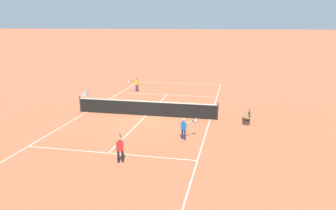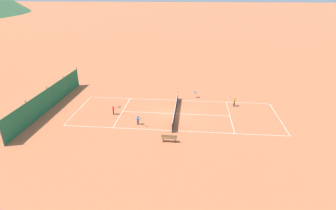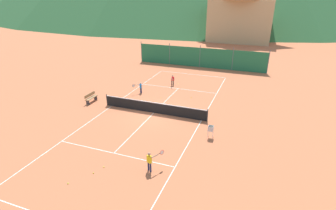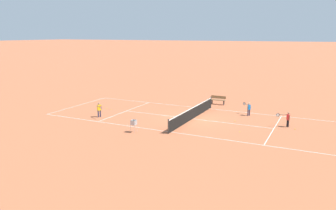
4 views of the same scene
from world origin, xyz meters
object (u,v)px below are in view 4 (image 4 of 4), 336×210
courtside_bench (218,100)px  player_near_baseline (287,118)px  tennis_ball_by_net_left (240,132)px  tennis_ball_by_net_right (107,108)px  tennis_ball_service_box (295,129)px  tennis_ball_mid_court (235,121)px  ball_hopper (134,123)px  player_far_service (99,109)px  tennis_ball_far_corner (111,109)px  tennis_net (193,113)px  tennis_ball_alley_left (101,105)px  player_near_service (249,108)px

courtside_bench → player_near_baseline: bearing=52.3°
tennis_ball_by_net_left → tennis_ball_by_net_right: bearing=-99.0°
tennis_ball_service_box → tennis_ball_mid_court: size_ratio=1.00×
tennis_ball_by_net_right → ball_hopper: size_ratio=0.07×
player_far_service → courtside_bench: (-9.22, 7.32, -0.27)m
tennis_ball_mid_court → courtside_bench: courtside_bench is taller
tennis_ball_mid_court → tennis_ball_far_corner: same height
tennis_net → tennis_ball_by_net_left: (2.02, 4.37, -0.47)m
tennis_ball_service_box → courtside_bench: size_ratio=0.04×
tennis_net → tennis_ball_mid_court: 3.42m
tennis_ball_alley_left → ball_hopper: (6.05, 7.44, 0.62)m
player_far_service → player_near_service: player_far_service is taller
tennis_net → tennis_ball_by_net_right: tennis_net is taller
ball_hopper → player_near_baseline: bearing=123.0°
tennis_ball_service_box → tennis_ball_by_net_left: (2.46, -3.43, 0.00)m
tennis_ball_far_corner → ball_hopper: ball_hopper is taller
player_far_service → tennis_net: bearing=111.8°
player_far_service → tennis_ball_alley_left: player_far_service is taller
tennis_ball_by_net_right → tennis_ball_alley_left: bearing=-121.7°
tennis_ball_by_net_left → ball_hopper: size_ratio=0.07×
tennis_ball_by_net_right → player_near_baseline: bearing=93.2°
tennis_ball_far_corner → player_near_service: bearing=106.0°
courtside_bench → tennis_ball_alley_left: bearing=-60.6°
tennis_ball_by_net_right → tennis_ball_alley_left: size_ratio=1.00×
tennis_net → tennis_ball_by_net_left: tennis_net is taller
tennis_ball_mid_court → tennis_ball_far_corner: bearing=-85.2°
player_far_service → courtside_bench: size_ratio=0.82×
player_near_baseline → tennis_ball_mid_court: size_ratio=17.13×
player_near_baseline → tennis_ball_far_corner: (1.12, -15.07, -0.63)m
player_near_service → tennis_ball_alley_left: bearing=-80.2°
player_far_service → tennis_ball_service_box: bearing=102.5°
player_near_service → tennis_ball_by_net_left: (5.14, 0.55, -0.62)m
player_near_service → player_far_service: bearing=-61.4°
tennis_ball_far_corner → courtside_bench: (-6.57, 8.02, 0.42)m
player_near_service → tennis_ball_mid_court: bearing=-11.9°
tennis_ball_alley_left → tennis_ball_by_net_left: (2.79, 14.14, 0.00)m
tennis_ball_by_net_left → tennis_ball_service_box: bearing=125.7°
courtside_bench → tennis_ball_by_net_left: bearing=26.8°
tennis_ball_service_box → player_near_baseline: bearing=-126.1°
tennis_ball_alley_left → tennis_ball_mid_court: size_ratio=1.00×
tennis_ball_far_corner → player_far_service: bearing=14.8°
tennis_net → player_near_baseline: 7.24m
player_far_service → tennis_ball_by_net_left: player_far_service is taller
tennis_ball_service_box → tennis_ball_alley_left: (-0.32, -17.57, 0.00)m
player_near_baseline → courtside_bench: size_ratio=0.75×
player_near_baseline → tennis_ball_service_box: player_near_baseline is taller
player_far_service → player_near_service: (-6.00, 11.01, -0.06)m
tennis_ball_mid_court → tennis_ball_alley_left: bearing=-90.2°
tennis_ball_by_net_right → tennis_ball_by_net_left: size_ratio=1.00×
tennis_ball_by_net_left → courtside_bench: (-8.37, -4.23, 0.42)m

